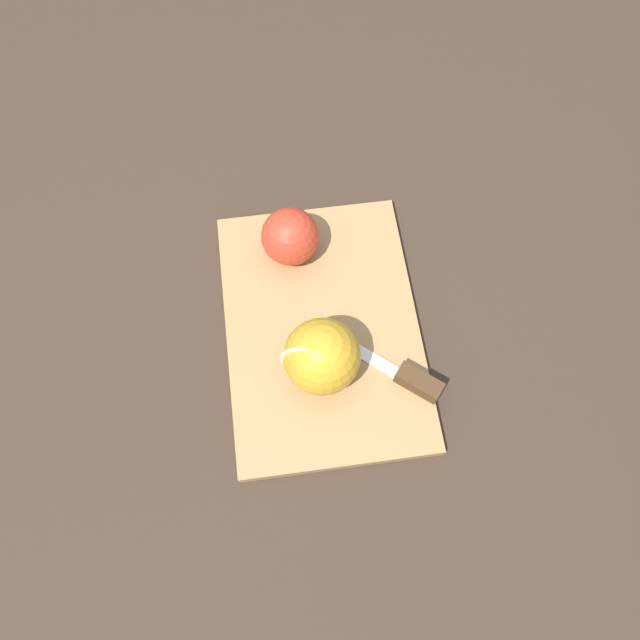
# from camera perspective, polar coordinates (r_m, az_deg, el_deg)

# --- Properties ---
(ground_plane) EXTENTS (4.00, 4.00, 0.00)m
(ground_plane) POSITION_cam_1_polar(r_m,az_deg,el_deg) (0.79, 0.00, -1.01)
(ground_plane) COLOR #38281E
(cutting_board) EXTENTS (0.38, 0.29, 0.01)m
(cutting_board) POSITION_cam_1_polar(r_m,az_deg,el_deg) (0.78, 0.00, -0.81)
(cutting_board) COLOR #A37A4C
(cutting_board) RESTS_ON ground_plane
(apple_half_left) EXTENTS (0.07, 0.07, 0.07)m
(apple_half_left) POSITION_cam_1_polar(r_m,az_deg,el_deg) (0.79, -2.93, 7.64)
(apple_half_left) COLOR red
(apple_half_left) RESTS_ON cutting_board
(apple_half_right) EXTENTS (0.09, 0.09, 0.09)m
(apple_half_right) POSITION_cam_1_polar(r_m,az_deg,el_deg) (0.71, -0.44, -3.37)
(apple_half_right) COLOR gold
(apple_half_right) RESTS_ON cutting_board
(knife) EXTENTS (0.09, 0.12, 0.02)m
(knife) POSITION_cam_1_polar(r_m,az_deg,el_deg) (0.75, 8.30, -5.41)
(knife) COLOR silver
(knife) RESTS_ON cutting_board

